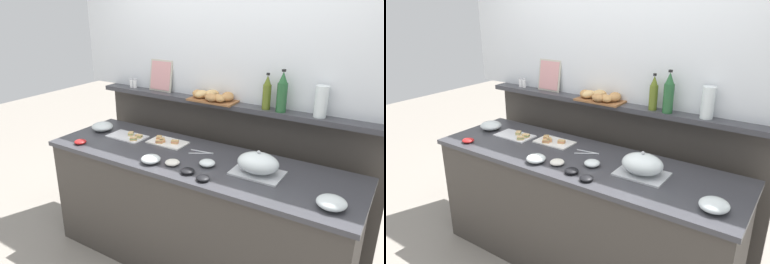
# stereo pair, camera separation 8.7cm
# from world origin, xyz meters

# --- Properties ---
(ground_plane) EXTENTS (12.00, 12.00, 0.00)m
(ground_plane) POSITION_xyz_m (0.00, 0.60, 0.00)
(ground_plane) COLOR gray
(buffet_counter) EXTENTS (2.40, 0.73, 0.94)m
(buffet_counter) POSITION_xyz_m (0.00, 0.00, 0.47)
(buffet_counter) COLOR #3D3833
(buffet_counter) RESTS_ON ground_plane
(back_ledge_unit) EXTENTS (2.52, 0.22, 1.26)m
(back_ledge_unit) POSITION_xyz_m (0.00, 0.54, 0.66)
(back_ledge_unit) COLOR #3D3833
(back_ledge_unit) RESTS_ON ground_plane
(upper_wall_panel) EXTENTS (3.12, 0.08, 1.34)m
(upper_wall_panel) POSITION_xyz_m (0.00, 0.57, 1.93)
(upper_wall_panel) COLOR silver
(upper_wall_panel) RESTS_ON back_ledge_unit
(sandwich_platter_side) EXTENTS (0.32, 0.19, 0.04)m
(sandwich_platter_side) POSITION_xyz_m (-0.35, 0.13, 0.95)
(sandwich_platter_side) COLOR white
(sandwich_platter_side) RESTS_ON buffet_counter
(sandwich_platter_rear) EXTENTS (0.33, 0.19, 0.04)m
(sandwich_platter_rear) POSITION_xyz_m (-0.70, 0.06, 0.95)
(sandwich_platter_rear) COLOR silver
(sandwich_platter_rear) RESTS_ON buffet_counter
(serving_cloche) EXTENTS (0.34, 0.24, 0.17)m
(serving_cloche) POSITION_xyz_m (0.50, 0.00, 1.01)
(serving_cloche) COLOR #B7BABF
(serving_cloche) RESTS_ON buffet_counter
(glass_bowl_large) EXTENTS (0.14, 0.14, 0.06)m
(glass_bowl_large) POSITION_xyz_m (-0.22, -0.24, 0.96)
(glass_bowl_large) COLOR silver
(glass_bowl_large) RESTS_ON buffet_counter
(glass_bowl_medium) EXTENTS (0.17, 0.17, 0.07)m
(glass_bowl_medium) POSITION_xyz_m (1.02, -0.18, 0.97)
(glass_bowl_medium) COLOR silver
(glass_bowl_medium) RESTS_ON buffet_counter
(glass_bowl_small) EXTENTS (0.11, 0.11, 0.05)m
(glass_bowl_small) POSITION_xyz_m (0.15, -0.07, 0.96)
(glass_bowl_small) COLOR silver
(glass_bowl_small) RESTS_ON buffet_counter
(glass_bowl_extra) EXTENTS (0.19, 0.19, 0.08)m
(glass_bowl_extra) POSITION_xyz_m (-1.02, 0.07, 0.97)
(glass_bowl_extra) COLOR silver
(glass_bowl_extra) RESTS_ON buffet_counter
(condiment_bowl_dark) EXTENTS (0.09, 0.09, 0.03)m
(condiment_bowl_dark) POSITION_xyz_m (0.24, -0.28, 0.95)
(condiment_bowl_dark) COLOR black
(condiment_bowl_dark) RESTS_ON buffet_counter
(condiment_bowl_red) EXTENTS (0.10, 0.10, 0.03)m
(condiment_bowl_red) POSITION_xyz_m (-0.94, -0.26, 0.95)
(condiment_bowl_red) COLOR red
(condiment_bowl_red) RESTS_ON buffet_counter
(condiment_bowl_teal) EXTENTS (0.10, 0.10, 0.04)m
(condiment_bowl_teal) POSITION_xyz_m (-0.07, -0.19, 0.96)
(condiment_bowl_teal) COLOR silver
(condiment_bowl_teal) RESTS_ON buffet_counter
(condiment_bowl_cream) EXTENTS (0.10, 0.10, 0.03)m
(condiment_bowl_cream) POSITION_xyz_m (0.09, -0.24, 0.95)
(condiment_bowl_cream) COLOR black
(condiment_bowl_cream) RESTS_ON buffet_counter
(serving_tongs) EXTENTS (0.19, 0.11, 0.01)m
(serving_tongs) POSITION_xyz_m (0.00, 0.10, 0.94)
(serving_tongs) COLOR #B7BABF
(serving_tongs) RESTS_ON buffet_counter
(wine_bottle_green) EXTENTS (0.08, 0.08, 0.32)m
(wine_bottle_green) POSITION_xyz_m (0.48, 0.44, 1.40)
(wine_bottle_green) COLOR #23562D
(wine_bottle_green) RESTS_ON back_ledge_unit
(olive_oil_bottle) EXTENTS (0.06, 0.06, 0.28)m
(olive_oil_bottle) POSITION_xyz_m (0.36, 0.45, 1.38)
(olive_oil_bottle) COLOR #56661E
(olive_oil_bottle) RESTS_ON back_ledge_unit
(salt_shaker) EXTENTS (0.03, 0.03, 0.09)m
(salt_shaker) POSITION_xyz_m (-1.00, 0.47, 1.30)
(salt_shaker) COLOR white
(salt_shaker) RESTS_ON back_ledge_unit
(pepper_shaker) EXTENTS (0.03, 0.03, 0.09)m
(pepper_shaker) POSITION_xyz_m (-0.95, 0.47, 1.30)
(pepper_shaker) COLOR white
(pepper_shaker) RESTS_ON back_ledge_unit
(bread_basket) EXTENTS (0.42, 0.28, 0.08)m
(bread_basket) POSITION_xyz_m (-0.10, 0.45, 1.30)
(bread_basket) COLOR brown
(bread_basket) RESTS_ON back_ledge_unit
(framed_picture) EXTENTS (0.24, 0.06, 0.28)m
(framed_picture) POSITION_xyz_m (-0.67, 0.50, 1.40)
(framed_picture) COLOR #B2AD9E
(framed_picture) RESTS_ON back_ledge_unit
(water_carafe) EXTENTS (0.09, 0.09, 0.23)m
(water_carafe) POSITION_xyz_m (0.75, 0.47, 1.37)
(water_carafe) COLOR silver
(water_carafe) RESTS_ON back_ledge_unit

